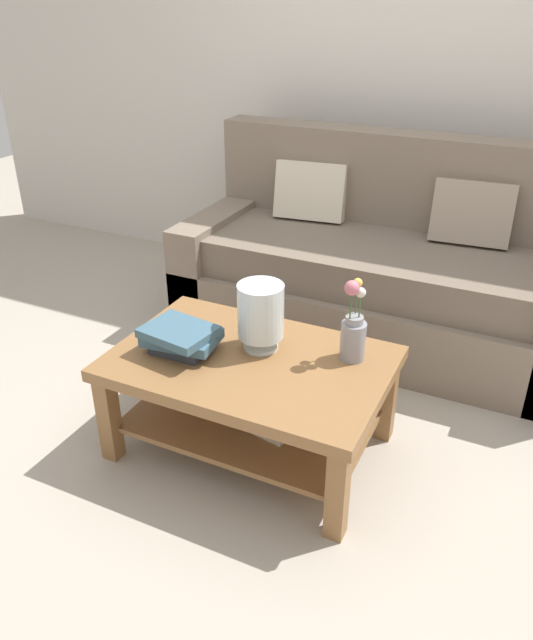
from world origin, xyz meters
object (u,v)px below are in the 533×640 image
coffee_table (252,384)px  flower_pitcher (353,332)px  couch (379,272)px  glass_hurricane_vase (261,313)px  book_stack_main (181,337)px

coffee_table → flower_pitcher: 0.47m
couch → flower_pitcher: (0.19, -1.05, 0.20)m
couch → flower_pitcher: couch is taller
couch → glass_hurricane_vase: couch is taller
couch → book_stack_main: size_ratio=6.80×
glass_hurricane_vase → coffee_table: bearing=-88.4°
couch → book_stack_main: (-0.45, -1.29, 0.14)m
glass_hurricane_vase → flower_pitcher: 0.37m
coffee_table → flower_pitcher: (0.36, 0.17, 0.24)m
glass_hurricane_vase → couch: bearing=81.3°
coffee_table → flower_pitcher: flower_pitcher is taller
glass_hurricane_vase → flower_pitcher: (0.36, 0.08, -0.04)m
flower_pitcher → coffee_table: bearing=-154.1°
coffee_table → glass_hurricane_vase: (-0.00, 0.09, 0.29)m
coffee_table → book_stack_main: book_stack_main is taller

